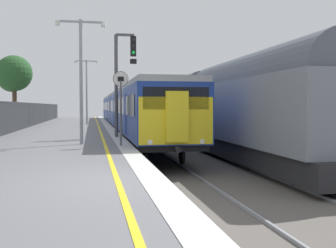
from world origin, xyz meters
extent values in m
cube|color=slate|center=(-2.50, 0.00, -0.50)|extent=(6.40, 110.00, 1.00)
cube|color=silver|center=(0.40, 0.00, 0.01)|extent=(0.60, 110.00, 0.01)
cube|color=yellow|center=(-0.35, 0.00, 0.01)|extent=(0.12, 110.00, 0.01)
cube|color=gray|center=(1.38, 0.00, -0.96)|extent=(0.07, 110.00, 0.08)
cube|color=gray|center=(2.82, 0.00, -0.96)|extent=(0.07, 110.00, 0.08)
cube|color=navy|center=(2.10, 16.35, 1.27)|extent=(2.80, 20.91, 2.30)
cube|color=black|center=(2.10, 16.35, -0.01)|extent=(2.64, 20.31, 0.25)
cube|color=#93999E|center=(2.10, 16.35, 2.54)|extent=(2.68, 20.91, 0.24)
cube|color=black|center=(0.69, 16.35, 1.57)|extent=(0.02, 19.31, 0.84)
cube|color=#1D3A98|center=(0.69, 11.12, 1.17)|extent=(0.03, 1.10, 1.90)
cube|color=#1D3A98|center=(0.69, 21.57, 1.17)|extent=(0.03, 1.10, 1.90)
cylinder|color=black|center=(1.32, 8.49, -0.50)|extent=(0.12, 0.84, 0.84)
cylinder|color=black|center=(2.88, 8.49, -0.50)|extent=(0.12, 0.84, 0.84)
cylinder|color=black|center=(1.32, 24.20, -0.50)|extent=(0.12, 0.84, 0.84)
cylinder|color=black|center=(2.88, 24.20, -0.50)|extent=(0.12, 0.84, 0.84)
cube|color=navy|center=(2.10, 37.85, 1.27)|extent=(2.80, 20.91, 2.30)
cube|color=black|center=(2.10, 37.85, -0.01)|extent=(2.64, 20.31, 0.25)
cube|color=#93999E|center=(2.10, 37.85, 2.54)|extent=(2.68, 20.91, 0.24)
cube|color=black|center=(0.69, 37.85, 1.57)|extent=(0.02, 19.31, 0.84)
cube|color=#1D3A98|center=(0.69, 32.62, 1.17)|extent=(0.03, 1.10, 1.90)
cube|color=#1D3A98|center=(0.69, 43.08, 1.17)|extent=(0.03, 1.10, 1.90)
cylinder|color=black|center=(1.32, 30.00, -0.50)|extent=(0.12, 0.84, 0.84)
cylinder|color=black|center=(2.88, 30.00, -0.50)|extent=(0.12, 0.84, 0.84)
cylinder|color=black|center=(1.32, 45.70, -0.50)|extent=(0.12, 0.84, 0.84)
cylinder|color=black|center=(2.88, 45.70, -0.50)|extent=(0.12, 0.84, 0.84)
cube|color=yellow|center=(2.10, 5.93, 1.02)|extent=(2.70, 0.10, 1.70)
cube|color=black|center=(2.10, 5.92, 1.82)|extent=(2.40, 0.08, 0.80)
cube|color=yellow|center=(2.10, 5.79, 1.17)|extent=(0.80, 0.24, 1.80)
cylinder|color=white|center=(1.15, 5.87, 0.27)|extent=(0.18, 0.06, 0.18)
cylinder|color=white|center=(3.05, 5.87, 0.27)|extent=(0.18, 0.06, 0.18)
cylinder|color=black|center=(2.10, 5.64, 0.02)|extent=(0.20, 0.35, 0.20)
cube|color=black|center=(2.10, 37.85, 2.79)|extent=(0.60, 0.90, 0.20)
cube|color=#232326|center=(6.10, 8.46, -0.38)|extent=(2.30, 14.31, 0.79)
cube|color=slate|center=(6.10, 8.46, 1.32)|extent=(2.60, 13.51, 2.60)
cylinder|color=#515660|center=(6.10, 8.46, 2.62)|extent=(2.39, 13.11, 2.39)
cylinder|color=black|center=(5.32, 3.31, -0.50)|extent=(0.12, 0.84, 0.84)
cylinder|color=black|center=(5.32, 13.62, -0.50)|extent=(0.12, 0.84, 0.84)
cylinder|color=black|center=(6.88, 13.62, -0.50)|extent=(0.12, 0.84, 0.84)
cube|color=#232326|center=(6.10, 23.57, -0.38)|extent=(2.30, 14.31, 0.79)
cube|color=slate|center=(6.10, 23.57, 1.32)|extent=(2.60, 13.51, 2.60)
cylinder|color=#515660|center=(6.10, 23.57, 2.62)|extent=(2.39, 13.11, 2.39)
cylinder|color=black|center=(5.32, 18.42, -0.50)|extent=(0.12, 0.84, 0.84)
cylinder|color=black|center=(6.88, 18.42, -0.50)|extent=(0.12, 0.84, 0.84)
cylinder|color=black|center=(5.32, 28.73, -0.50)|extent=(0.12, 0.84, 0.84)
cylinder|color=black|center=(6.88, 28.73, -0.50)|extent=(0.12, 0.84, 0.84)
cube|color=#232326|center=(6.10, 38.68, -0.38)|extent=(2.30, 14.31, 0.79)
cube|color=slate|center=(6.10, 38.68, 1.32)|extent=(2.60, 13.51, 2.60)
cylinder|color=#515660|center=(6.10, 38.68, 2.62)|extent=(2.39, 13.11, 2.39)
cylinder|color=black|center=(5.32, 33.53, -0.50)|extent=(0.12, 0.84, 0.84)
cylinder|color=black|center=(6.88, 33.53, -0.50)|extent=(0.12, 0.84, 0.84)
cylinder|color=black|center=(5.32, 43.84, -0.50)|extent=(0.12, 0.84, 0.84)
cylinder|color=black|center=(6.88, 43.84, -0.50)|extent=(0.12, 0.84, 0.84)
cube|color=#232326|center=(6.10, 53.79, -0.38)|extent=(2.30, 14.31, 0.79)
cube|color=slate|center=(6.10, 53.79, 1.32)|extent=(2.60, 13.51, 2.60)
cylinder|color=#515660|center=(6.10, 53.79, 2.62)|extent=(2.39, 13.11, 2.39)
cylinder|color=black|center=(5.32, 48.64, -0.50)|extent=(0.12, 0.84, 0.84)
cylinder|color=black|center=(6.88, 48.64, -0.50)|extent=(0.12, 0.84, 0.84)
cylinder|color=black|center=(5.32, 58.95, -0.50)|extent=(0.12, 0.84, 0.84)
cylinder|color=black|center=(6.88, 58.95, -0.50)|extent=(0.12, 0.84, 0.84)
cylinder|color=#47474C|center=(0.35, 12.18, 2.54)|extent=(0.18, 0.18, 5.07)
cube|color=#47474C|center=(0.80, 12.18, 5.07)|extent=(0.90, 0.12, 0.12)
cube|color=black|center=(1.20, 12.18, 4.52)|extent=(0.28, 0.20, 1.00)
cylinder|color=black|center=(1.20, 12.06, 4.84)|extent=(0.16, 0.04, 0.16)
cylinder|color=black|center=(1.20, 12.06, 4.52)|extent=(0.16, 0.04, 0.16)
cylinder|color=#19D83F|center=(1.20, 12.06, 4.20)|extent=(0.16, 0.04, 0.16)
cube|color=black|center=(1.20, 12.18, 3.77)|extent=(0.32, 0.16, 0.24)
cylinder|color=#59595B|center=(0.25, 7.56, 1.27)|extent=(0.08, 0.08, 2.53)
cylinder|color=black|center=(0.25, 7.56, 2.59)|extent=(0.59, 0.02, 0.59)
cylinder|color=silver|center=(0.25, 7.55, 2.59)|extent=(0.56, 0.02, 0.56)
cube|color=black|center=(0.25, 7.53, 2.59)|extent=(0.24, 0.01, 0.18)
cylinder|color=#93999E|center=(-1.27, 8.58, 2.51)|extent=(0.14, 0.14, 5.02)
cube|color=#93999E|center=(-0.82, 8.58, 4.92)|extent=(0.90, 0.08, 0.08)
cylinder|color=silver|center=(-0.37, 8.58, 4.84)|extent=(0.20, 0.20, 0.18)
cube|color=#93999E|center=(-1.72, 8.58, 4.92)|extent=(0.90, 0.08, 0.08)
cylinder|color=silver|center=(-2.17, 8.58, 4.84)|extent=(0.20, 0.20, 0.18)
cylinder|color=#93999E|center=(-1.27, 27.58, 2.75)|extent=(0.14, 0.14, 5.49)
cube|color=#93999E|center=(-0.82, 27.58, 5.39)|extent=(0.90, 0.08, 0.08)
cylinder|color=silver|center=(-0.37, 27.58, 5.31)|extent=(0.20, 0.20, 0.18)
cube|color=#93999E|center=(-1.72, 27.58, 5.39)|extent=(0.90, 0.08, 0.08)
cylinder|color=silver|center=(-2.17, 27.58, 5.31)|extent=(0.20, 0.20, 0.18)
cylinder|color=#38383D|center=(-5.45, 23.38, 0.89)|extent=(0.07, 0.07, 1.78)
cylinder|color=#38383D|center=(-5.45, 35.06, 0.89)|extent=(0.07, 0.07, 1.78)
cylinder|color=#38383D|center=(-5.45, 46.75, 0.89)|extent=(0.07, 0.07, 1.78)
cylinder|color=#473323|center=(-7.40, 29.00, 1.77)|extent=(0.37, 0.37, 3.54)
sphere|color=#234C23|center=(-7.40, 29.00, 4.39)|extent=(3.08, 3.08, 3.08)
sphere|color=#234C23|center=(-7.72, 29.56, 4.00)|extent=(2.41, 2.41, 2.41)
camera|label=1|loc=(-0.86, -8.50, 1.53)|focal=44.23mm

